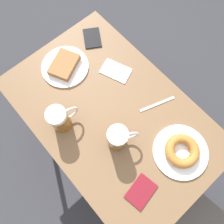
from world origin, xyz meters
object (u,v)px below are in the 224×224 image
at_px(beer_mug_left, 118,138).
at_px(beer_mug_center, 60,119).
at_px(plate_with_cake, 65,66).
at_px(passport_far_edge, 92,38).
at_px(plate_with_donut, 181,151).
at_px(fork, 157,104).
at_px(passport_near_edge, 141,192).
at_px(napkin_folded, 116,71).

bearing_deg(beer_mug_left, beer_mug_center, -59.96).
relative_size(plate_with_cake, passport_far_edge, 1.57).
height_order(beer_mug_center, passport_far_edge, beer_mug_center).
distance_m(beer_mug_left, beer_mug_center, 0.27).
relative_size(plate_with_donut, passport_far_edge, 1.62).
relative_size(plate_with_cake, beer_mug_center, 1.64).
distance_m(plate_with_cake, beer_mug_left, 0.47).
distance_m(beer_mug_center, passport_far_edge, 0.50).
distance_m(fork, passport_near_edge, 0.41).
distance_m(plate_with_cake, napkin_folded, 0.26).
bearing_deg(passport_near_edge, napkin_folded, -121.24).
relative_size(beer_mug_center, passport_near_edge, 1.06).
relative_size(beer_mug_center, passport_far_edge, 0.96).
relative_size(plate_with_donut, passport_near_edge, 1.78).
bearing_deg(passport_far_edge, napkin_folded, 80.82).
bearing_deg(passport_near_edge, beer_mug_left, -107.21).
distance_m(beer_mug_left, passport_far_edge, 0.58).
distance_m(beer_mug_left, passport_near_edge, 0.25).
xyz_separation_m(napkin_folded, passport_near_edge, (0.30, 0.50, 0.00)).
height_order(beer_mug_left, napkin_folded, beer_mug_left).
height_order(plate_with_cake, fork, plate_with_cake).
height_order(plate_with_donut, beer_mug_left, beer_mug_left).
xyz_separation_m(beer_mug_center, passport_near_edge, (-0.06, 0.45, -0.07)).
bearing_deg(plate_with_donut, plate_with_cake, -79.80).
distance_m(plate_with_donut, beer_mug_center, 0.55).
bearing_deg(napkin_folded, beer_mug_left, 49.70).
height_order(fork, passport_near_edge, passport_near_edge).
xyz_separation_m(plate_with_cake, passport_far_edge, (-0.22, -0.04, -0.01)).
height_order(beer_mug_left, passport_far_edge, beer_mug_left).
xyz_separation_m(beer_mug_left, fork, (-0.26, -0.01, -0.07)).
xyz_separation_m(napkin_folded, passport_far_edge, (-0.04, -0.23, 0.00)).
height_order(plate_with_donut, napkin_folded, plate_with_donut).
xyz_separation_m(plate_with_donut, napkin_folded, (-0.06, -0.50, -0.02)).
bearing_deg(plate_with_cake, passport_far_edge, -168.42).
relative_size(beer_mug_center, napkin_folded, 0.87).
distance_m(fork, passport_far_edge, 0.50).
relative_size(plate_with_donut, napkin_folded, 1.46).
bearing_deg(passport_far_edge, passport_near_edge, 65.04).
relative_size(beer_mug_center, fork, 0.83).
xyz_separation_m(plate_with_cake, plate_with_donut, (-0.12, 0.68, 0.01)).
bearing_deg(napkin_folded, passport_near_edge, 58.76).
xyz_separation_m(fork, passport_far_edge, (-0.01, -0.50, 0.00)).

